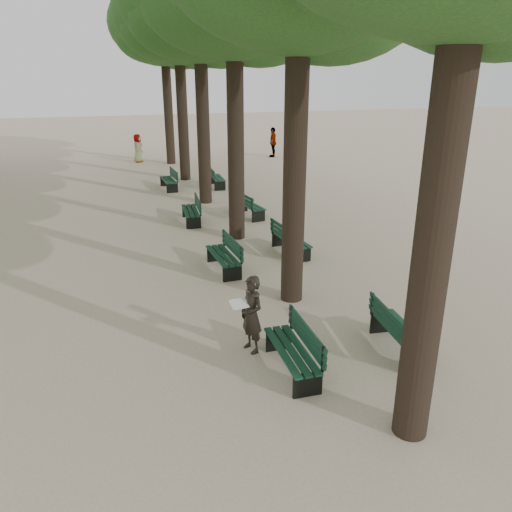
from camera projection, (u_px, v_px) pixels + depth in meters
name	position (u px, v px, depth m)	size (l,w,h in m)	color
ground	(274.00, 376.00, 9.03)	(120.00, 120.00, 0.00)	beige
tree_central_3	(199.00, 1.00, 18.43)	(6.00, 6.00, 9.95)	#33261C
tree_central_4	(177.00, 15.00, 22.91)	(6.00, 6.00, 9.95)	#33261C
tree_central_5	(163.00, 24.00, 27.39)	(6.00, 6.00, 9.95)	#33261C
bench_left_0	(292.00, 358.00, 9.09)	(0.62, 1.82, 0.92)	black
bench_left_1	(224.00, 261.00, 13.74)	(0.66, 1.83, 0.92)	black
bench_left_2	(191.00, 215.00, 18.16)	(0.71, 1.84, 0.92)	black
bench_left_3	(169.00, 184.00, 23.31)	(0.66, 1.83, 0.92)	black
bench_right_0	(399.00, 339.00, 9.75)	(0.77, 1.85, 0.92)	black
bench_right_1	(291.00, 245.00, 15.03)	(0.72, 1.84, 0.92)	black
bench_right_2	(250.00, 210.00, 18.91)	(0.81, 1.86, 0.92)	black
bench_right_3	(217.00, 181.00, 23.77)	(0.66, 1.83, 0.92)	black
man_with_map	(252.00, 314.00, 9.61)	(0.68, 0.69, 1.57)	black
pedestrian_d	(138.00, 148.00, 30.14)	(0.82, 0.34, 1.68)	#262628
pedestrian_c	(273.00, 142.00, 32.01)	(1.10, 0.37, 1.87)	#262628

